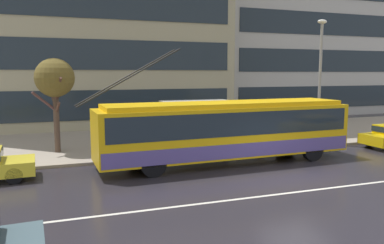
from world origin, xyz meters
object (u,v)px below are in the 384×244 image
at_px(street_lamp, 320,71).
at_px(pedestrian_walking_past, 262,114).
at_px(pedestrian_approaching_curb, 126,130).
at_px(street_tree_bare, 55,79).
at_px(pedestrian_at_shelter, 224,120).
at_px(bus_shelter, 195,113).
at_px(trolleybus, 227,130).

bearing_deg(street_lamp, pedestrian_walking_past, 156.13).
xyz_separation_m(pedestrian_approaching_curb, street_tree_bare, (-3.51, -0.04, 2.72)).
xyz_separation_m(pedestrian_at_shelter, street_tree_bare, (-8.53, 1.57, 2.18)).
height_order(bus_shelter, pedestrian_walking_past, bus_shelter).
bearing_deg(bus_shelter, pedestrian_approaching_curb, 163.72).
distance_m(bus_shelter, pedestrian_walking_past, 4.33).
bearing_deg(street_tree_bare, street_lamp, -7.88).
xyz_separation_m(trolleybus, street_lamp, (7.01, 2.54, 2.69)).
height_order(trolleybus, street_tree_bare, trolleybus).
xyz_separation_m(bus_shelter, pedestrian_walking_past, (4.31, 0.33, -0.28)).
relative_size(bus_shelter, pedestrian_approaching_curb, 2.27).
bearing_deg(pedestrian_walking_past, trolleybus, -136.16).
bearing_deg(pedestrian_approaching_curb, trolleybus, -49.91).
xyz_separation_m(pedestrian_at_shelter, pedestrian_walking_past, (2.84, 0.90, 0.10)).
distance_m(trolleybus, pedestrian_at_shelter, 3.19).
relative_size(bus_shelter, pedestrian_at_shelter, 1.94).
height_order(trolleybus, pedestrian_at_shelter, trolleybus).
bearing_deg(pedestrian_walking_past, pedestrian_at_shelter, -162.40).
distance_m(pedestrian_at_shelter, pedestrian_approaching_curb, 5.30).
relative_size(pedestrian_at_shelter, pedestrian_approaching_curb, 1.17).
relative_size(pedestrian_approaching_curb, street_lamp, 0.23).
height_order(pedestrian_approaching_curb, pedestrian_walking_past, pedestrian_walking_past).
bearing_deg(pedestrian_at_shelter, trolleybus, -111.74).
distance_m(trolleybus, bus_shelter, 3.57).
distance_m(street_lamp, street_tree_bare, 14.50).
bearing_deg(pedestrian_at_shelter, pedestrian_approaching_curb, 162.29).
bearing_deg(street_tree_bare, bus_shelter, -8.07).
xyz_separation_m(trolleybus, street_tree_bare, (-7.35, 4.53, 2.26)).
xyz_separation_m(bus_shelter, street_lamp, (7.30, -0.99, 2.24)).
height_order(bus_shelter, pedestrian_approaching_curb, bus_shelter).
xyz_separation_m(pedestrian_walking_past, street_lamp, (2.98, -1.32, 2.52)).
bearing_deg(street_tree_bare, pedestrian_at_shelter, -10.41).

